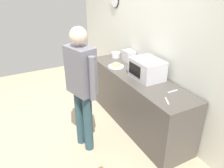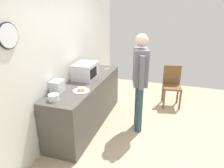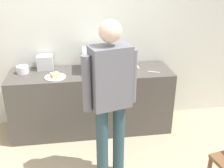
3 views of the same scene
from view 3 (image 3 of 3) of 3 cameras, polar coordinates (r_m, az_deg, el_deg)
name	(u,v)px [view 3 (image 3 of 3)]	position (r m, az deg, el deg)	size (l,w,h in m)	color
back_wall	(72,38)	(3.95, -8.52, 9.62)	(5.40, 0.13, 2.60)	silver
kitchen_counter	(92,101)	(3.90, -4.26, -3.72)	(2.25, 0.62, 0.91)	#4C4742
microwave	(101,60)	(3.72, -2.37, 5.17)	(0.50, 0.39, 0.30)	silver
sandwich_plate	(55,76)	(3.58, -12.03, 1.59)	(0.28, 0.28, 0.07)	white
salad_bowl	(23,70)	(3.85, -18.53, 2.94)	(0.16, 0.16, 0.10)	white
toaster	(45,62)	(3.90, -14.07, 4.53)	(0.22, 0.18, 0.20)	silver
fork_utensil	(138,67)	(3.91, 5.48, 3.73)	(0.17, 0.02, 0.01)	silver
spoon_utensil	(153,72)	(3.73, 8.85, 2.55)	(0.17, 0.02, 0.01)	silver
person_standing	(110,93)	(2.74, -0.36, -1.89)	(0.57, 0.34, 1.81)	#2A4853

